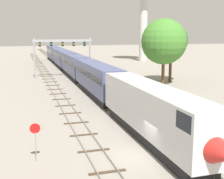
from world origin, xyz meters
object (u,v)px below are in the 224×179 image
(passenger_train, at_px, (74,65))
(trackside_tree_left, at_px, (171,40))
(trackside_tree_mid, at_px, (164,42))
(signal_gantry, at_px, (63,48))
(stop_sign, at_px, (35,137))

(passenger_train, height_order, trackside_tree_left, trackside_tree_left)
(passenger_train, distance_m, trackside_tree_mid, 20.57)
(signal_gantry, distance_m, stop_sign, 43.02)
(stop_sign, xyz_separation_m, trackside_tree_left, (26.62, 30.68, 5.97))
(signal_gantry, bearing_deg, passenger_train, 6.10)
(trackside_tree_mid, bearing_deg, stop_sign, -130.39)
(signal_gantry, height_order, stop_sign, signal_gantry)
(passenger_train, distance_m, trackside_tree_left, 20.97)
(signal_gantry, relative_size, trackside_tree_mid, 1.03)
(stop_sign, distance_m, trackside_tree_left, 41.05)
(passenger_train, distance_m, signal_gantry, 4.13)
(trackside_tree_left, xyz_separation_m, trackside_tree_mid, (-2.86, -2.75, -0.12))
(trackside_tree_left, distance_m, trackside_tree_mid, 3.97)
(stop_sign, distance_m, trackside_tree_mid, 37.13)
(signal_gantry, relative_size, stop_sign, 4.20)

